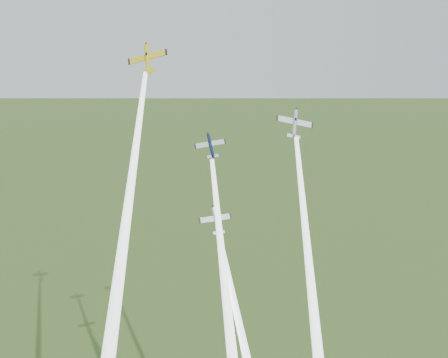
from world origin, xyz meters
TOP-DOWN VIEW (x-y plane):
  - plane_yellow at (-13.87, 6.21)m, footprint 8.67×8.64m
  - smoke_trail_yellow at (-19.92, -12.61)m, footprint 14.37×37.29m
  - plane_navy at (-1.38, 2.25)m, footprint 7.55×4.64m
  - smoke_trail_navy at (-1.32, -18.20)m, footprint 2.91×39.65m
  - plane_silver_right at (16.97, 1.80)m, footprint 10.04×6.27m
  - smoke_trail_silver_right at (14.98, -20.25)m, footprint 6.63×43.10m
  - plane_silver_low at (-1.73, -6.41)m, footprint 8.07×6.26m

SIDE VIEW (x-z plane):
  - smoke_trail_navy at x=-1.32m, z-range 38.18..95.33m
  - smoke_trail_silver_right at x=14.98m, z-range 37.37..99.55m
  - plane_silver_low at x=-1.73m, z-range 80.13..86.72m
  - smoke_trail_yellow at x=-19.92m, z-range 58.19..113.29m
  - plane_navy at x=-1.38m, z-range 93.70..100.73m
  - plane_silver_right at x=16.97m, z-range 96.83..106.03m
  - plane_yellow at x=-13.87m, z-range 110.31..120.04m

